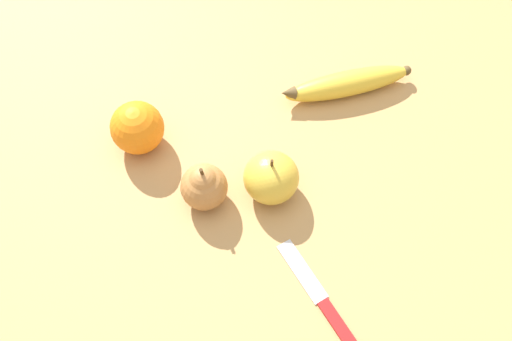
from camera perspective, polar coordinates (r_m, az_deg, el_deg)
ground_plane at (r=0.93m, az=4.81°, el=3.47°), size 3.00×3.00×0.00m
banana at (r=0.96m, az=8.57°, el=8.21°), size 0.15×0.19×0.04m
orange at (r=0.90m, az=-11.24°, el=4.02°), size 0.08×0.08×0.08m
pear at (r=0.84m, az=-4.98°, el=-1.45°), size 0.07×0.07×0.09m
apple at (r=0.84m, az=1.46°, el=-0.68°), size 0.08×0.08×0.08m
paring_knife at (r=0.82m, az=6.17°, el=-11.97°), size 0.17×0.08×0.01m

